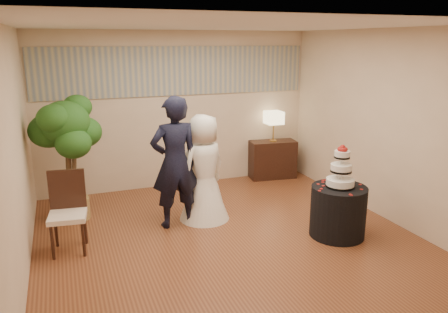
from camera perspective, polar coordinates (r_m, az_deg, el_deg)
name	(u,v)px	position (r m, az deg, el deg)	size (l,w,h in m)	color
floor	(228,238)	(6.09, 0.46, -10.60)	(5.00, 5.00, 0.00)	brown
ceiling	(228,25)	(5.50, 0.53, 16.76)	(5.00, 5.00, 0.00)	white
wall_back	(178,110)	(7.97, -6.07, 6.02)	(5.00, 0.06, 2.80)	beige
wall_front	(345,204)	(3.51, 15.52, -6.05)	(5.00, 0.06, 2.80)	beige
wall_left	(15,156)	(5.29, -25.65, 0.04)	(0.06, 5.00, 2.80)	beige
wall_right	(384,126)	(6.92, 20.21, 3.82)	(0.06, 5.00, 2.80)	beige
mural_border	(177,71)	(7.87, -6.17, 11.03)	(4.90, 0.02, 0.85)	gray
groom	(175,163)	(6.21, -6.44, -0.80)	(0.69, 0.46, 1.90)	black
bride	(204,168)	(6.46, -2.65, -1.48)	(0.78, 0.75, 1.60)	white
cake_table	(338,211)	(6.23, 14.67, -6.95)	(0.75, 0.75, 0.71)	black
wedding_cake	(341,166)	(6.03, 15.07, -1.22)	(0.38, 0.38, 0.59)	white
console	(273,159)	(8.59, 6.36, -0.38)	(0.88, 0.39, 0.74)	black
table_lamp	(274,126)	(8.45, 6.49, 3.94)	(0.31, 0.31, 0.58)	beige
ficus_tree	(68,159)	(6.79, -19.72, -0.26)	(0.90, 0.90, 1.89)	#23561A
side_chair	(67,214)	(5.87, -19.78, -7.04)	(0.47, 0.49, 1.03)	black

